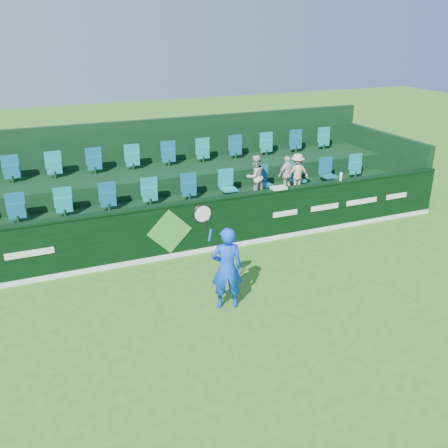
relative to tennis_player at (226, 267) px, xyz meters
name	(u,v)px	position (x,y,z in m)	size (l,w,h in m)	color
ground	(237,349)	(-0.38, -1.37, -0.86)	(60.00, 60.00, 0.00)	#346C19
sponsor_hoarding	(168,231)	(-0.37, 2.63, -0.19)	(16.00, 0.25, 1.35)	black
stand_tier_front	(156,226)	(-0.38, 3.73, -0.46)	(16.00, 2.00, 0.80)	black
stand_tier_back	(138,195)	(-0.38, 5.63, -0.21)	(16.00, 1.80, 1.30)	black
stand_rear	(133,172)	(-0.38, 6.08, 0.35)	(16.00, 4.10, 2.60)	black
seat_row_front	(151,195)	(-0.38, 4.13, 0.24)	(13.50, 0.50, 0.60)	teal
seat_row_back	(133,160)	(-0.38, 5.93, 0.74)	(13.50, 0.50, 0.60)	teal
tennis_player	(226,267)	(0.00, 0.00, 0.00)	(1.09, 0.55, 2.30)	blue
spectator_left	(255,176)	(2.45, 3.75, 0.52)	(0.57, 0.44, 1.17)	beige
spectator_middle	(287,175)	(3.44, 3.75, 0.46)	(0.62, 0.26, 1.05)	silver
spectator_right	(297,173)	(3.76, 3.75, 0.48)	(0.70, 0.40, 1.09)	beige
towel	(279,188)	(2.56, 2.63, 0.52)	(0.38, 0.25, 0.06)	silver
drinks_bottle	(341,177)	(4.44, 2.63, 0.60)	(0.07, 0.07, 0.22)	white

